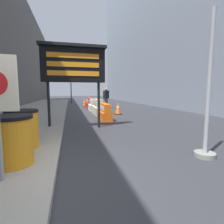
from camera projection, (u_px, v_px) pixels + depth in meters
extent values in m
plane|color=#2D2D33|center=(56.00, 181.00, 2.78)|extent=(120.00, 120.00, 0.00)
cylinder|color=orange|center=(12.00, 142.00, 3.04)|extent=(0.69, 0.69, 0.81)
cylinder|color=black|center=(10.00, 117.00, 2.99)|extent=(0.72, 0.72, 0.06)
cylinder|color=orange|center=(22.00, 130.00, 3.95)|extent=(0.69, 0.69, 0.81)
cylinder|color=black|center=(21.00, 111.00, 3.90)|extent=(0.72, 0.72, 0.06)
cylinder|color=black|center=(49.00, 106.00, 6.43)|extent=(0.10, 0.10, 1.76)
cylinder|color=black|center=(99.00, 105.00, 6.87)|extent=(0.10, 0.10, 1.76)
cube|color=black|center=(74.00, 65.00, 6.48)|extent=(2.33, 0.24, 1.27)
cube|color=black|center=(73.00, 45.00, 6.33)|extent=(2.45, 0.34, 0.10)
cube|color=orange|center=(73.00, 56.00, 6.31)|extent=(1.86, 0.02, 0.18)
cube|color=orange|center=(74.00, 64.00, 6.35)|extent=(1.86, 0.02, 0.18)
cube|color=orange|center=(74.00, 73.00, 6.39)|extent=(1.86, 0.02, 0.18)
cube|color=orange|center=(105.00, 116.00, 8.89)|extent=(0.50, 1.60, 0.41)
cube|color=orange|center=(105.00, 108.00, 8.84)|extent=(0.30, 1.60, 0.41)
cube|color=white|center=(101.00, 108.00, 8.80)|extent=(0.02, 1.28, 0.20)
cube|color=beige|center=(98.00, 110.00, 11.05)|extent=(0.50, 2.17, 0.47)
cube|color=beige|center=(98.00, 103.00, 11.00)|extent=(0.30, 2.17, 0.47)
cube|color=white|center=(95.00, 103.00, 10.96)|extent=(0.02, 1.73, 0.24)
cube|color=silver|center=(93.00, 108.00, 13.19)|extent=(0.59, 1.66, 0.43)
cube|color=silver|center=(93.00, 102.00, 13.14)|extent=(0.35, 1.66, 0.43)
cube|color=white|center=(90.00, 102.00, 13.09)|extent=(0.02, 1.33, 0.22)
cube|color=red|center=(90.00, 105.00, 15.40)|extent=(0.62, 2.11, 0.45)
cube|color=red|center=(90.00, 100.00, 15.35)|extent=(0.37, 2.11, 0.45)
cube|color=white|center=(87.00, 100.00, 15.30)|extent=(0.02, 1.69, 0.23)
cube|color=black|center=(92.00, 108.00, 15.48)|extent=(0.35, 0.35, 0.04)
cone|color=orange|center=(92.00, 104.00, 15.44)|extent=(0.28, 0.28, 0.59)
cylinder|color=white|center=(92.00, 104.00, 15.44)|extent=(0.16, 0.16, 0.08)
cube|color=black|center=(85.00, 106.00, 17.11)|extent=(0.43, 0.43, 0.04)
cone|color=orange|center=(85.00, 102.00, 17.07)|extent=(0.34, 0.34, 0.73)
cylinder|color=white|center=(85.00, 102.00, 17.06)|extent=(0.20, 0.20, 0.10)
cube|color=black|center=(118.00, 114.00, 11.04)|extent=(0.43, 0.43, 0.04)
cone|color=orange|center=(118.00, 108.00, 11.00)|extent=(0.35, 0.35, 0.74)
cylinder|color=white|center=(118.00, 107.00, 10.99)|extent=(0.20, 0.20, 0.10)
cylinder|color=#2D2D30|center=(71.00, 85.00, 21.04)|extent=(0.12, 0.12, 4.44)
cube|color=black|center=(71.00, 70.00, 20.68)|extent=(0.28, 0.28, 0.84)
sphere|color=#360605|center=(71.00, 67.00, 20.51)|extent=(0.15, 0.15, 0.15)
sphere|color=#392C06|center=(71.00, 70.00, 20.54)|extent=(0.15, 0.15, 0.15)
sphere|color=green|center=(71.00, 72.00, 20.57)|extent=(0.15, 0.15, 0.15)
cylinder|color=#514C42|center=(105.00, 103.00, 14.98)|extent=(0.14, 0.14, 0.84)
cylinder|color=#514C42|center=(107.00, 103.00, 15.02)|extent=(0.14, 0.14, 0.84)
cube|color=black|center=(106.00, 95.00, 14.91)|extent=(0.53, 0.47, 0.67)
sphere|color=gray|center=(106.00, 89.00, 14.86)|extent=(0.23, 0.23, 0.23)
cylinder|color=gray|center=(205.00, 155.00, 3.79)|extent=(0.44, 0.44, 0.10)
cylinder|color=#9EA0A5|center=(209.00, 83.00, 3.62)|extent=(0.09, 0.09, 2.98)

